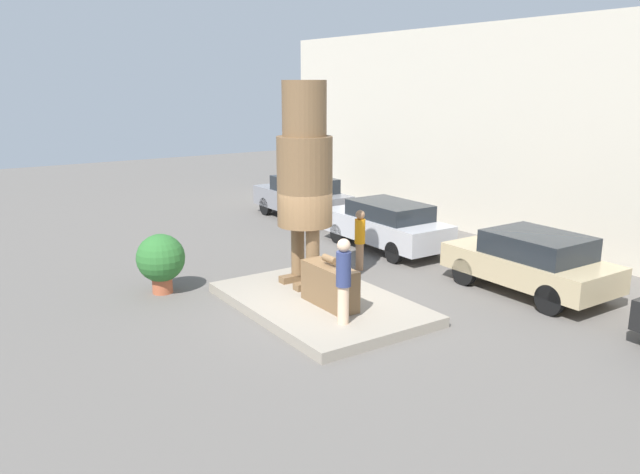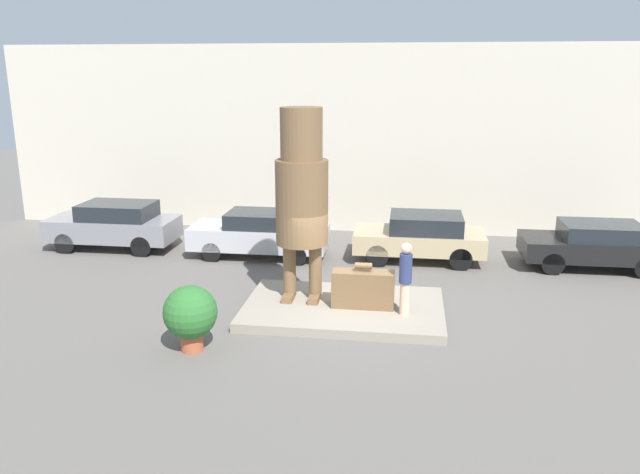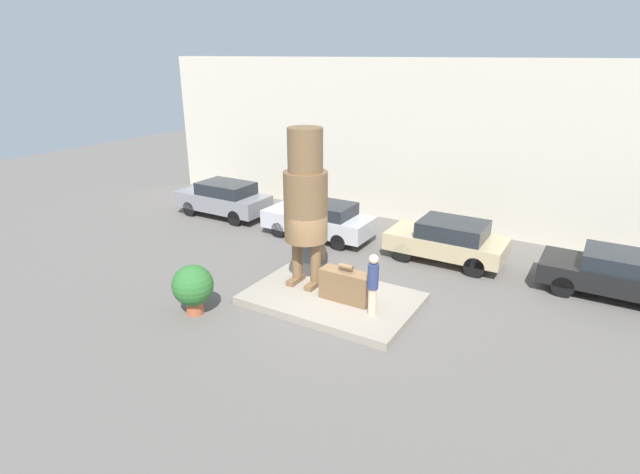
{
  "view_description": "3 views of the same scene",
  "coord_description": "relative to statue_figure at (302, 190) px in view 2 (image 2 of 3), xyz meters",
  "views": [
    {
      "loc": [
        11.14,
        -7.47,
        5.02
      ],
      "look_at": [
        0.02,
        -0.01,
        1.68
      ],
      "focal_mm": 35.0,
      "sensor_mm": 36.0,
      "label": 1
    },
    {
      "loc": [
        1.47,
        -14.59,
        5.9
      ],
      "look_at": [
        -0.56,
        -0.28,
        2.04
      ],
      "focal_mm": 35.0,
      "sensor_mm": 36.0,
      "label": 2
    },
    {
      "loc": [
        6.53,
        -11.64,
        7.03
      ],
      "look_at": [
        -0.42,
        -0.0,
        2.0
      ],
      "focal_mm": 28.0,
      "sensor_mm": 36.0,
      "label": 3
    }
  ],
  "objects": [
    {
      "name": "worker_hivis",
      "position": [
        -0.79,
        2.27,
        -2.14
      ],
      "size": [
        0.29,
        0.29,
        1.68
      ],
      "color": "#A87A56",
      "rests_on": "ground_plane"
    },
    {
      "name": "parked_car_black",
      "position": [
        8.32,
        4.47,
        -2.29
      ],
      "size": [
        4.21,
        1.86,
        1.42
      ],
      "rotation": [
        0.0,
        0.0,
        3.14
      ],
      "color": "black",
      "rests_on": "ground_plane"
    },
    {
      "name": "parked_car_tan",
      "position": [
        3.05,
        4.54,
        -2.25
      ],
      "size": [
        4.09,
        1.89,
        1.52
      ],
      "rotation": [
        0.0,
        0.0,
        3.14
      ],
      "color": "tan",
      "rests_on": "ground_plane"
    },
    {
      "name": "pedestal",
      "position": [
        1.09,
        -0.3,
        -2.94
      ],
      "size": [
        4.96,
        3.24,
        0.23
      ],
      "color": "gray",
      "rests_on": "ground_plane"
    },
    {
      "name": "parked_car_silver",
      "position": [
        -2.1,
        4.26,
        -2.26
      ],
      "size": [
        4.45,
        1.73,
        1.49
      ],
      "rotation": [
        0.0,
        0.0,
        3.14
      ],
      "color": "#B7B7BC",
      "rests_on": "ground_plane"
    },
    {
      "name": "ground_plane",
      "position": [
        1.09,
        -0.3,
        -3.06
      ],
      "size": [
        60.0,
        60.0,
        0.0
      ],
      "primitive_type": "plane",
      "color": "#605B56"
    },
    {
      "name": "giant_suitcase",
      "position": [
        1.58,
        -0.37,
        -2.36
      ],
      "size": [
        1.53,
        0.53,
        1.14
      ],
      "color": "brown",
      "rests_on": "pedestal"
    },
    {
      "name": "statue_figure",
      "position": [
        0.0,
        0.0,
        0.0
      ],
      "size": [
        1.31,
        1.31,
        4.83
      ],
      "color": "brown",
      "rests_on": "pedestal"
    },
    {
      "name": "tourist",
      "position": [
        2.6,
        -0.74,
        -1.85
      ],
      "size": [
        0.3,
        0.3,
        1.78
      ],
      "color": "beige",
      "rests_on": "pedestal"
    },
    {
      "name": "parked_car_grey",
      "position": [
        -7.26,
        4.49,
        -2.21
      ],
      "size": [
        4.3,
        1.8,
        1.59
      ],
      "rotation": [
        0.0,
        0.0,
        3.14
      ],
      "color": "gray",
      "rests_on": "ground_plane"
    },
    {
      "name": "planter_pot",
      "position": [
        -1.95,
        -2.9,
        -2.21
      ],
      "size": [
        1.17,
        1.17,
        1.47
      ],
      "color": "#AD5638",
      "rests_on": "ground_plane"
    },
    {
      "name": "building_backdrop",
      "position": [
        1.09,
        8.32,
        0.37
      ],
      "size": [
        28.0,
        0.6,
        6.85
      ],
      "color": "beige",
      "rests_on": "ground_plane"
    }
  ]
}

